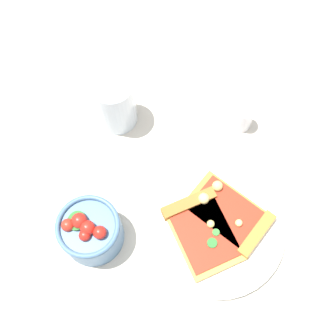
{
  "coord_description": "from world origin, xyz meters",
  "views": [
    {
      "loc": [
        0.07,
        0.16,
        0.73
      ],
      "look_at": [
        0.03,
        -0.12,
        0.03
      ],
      "focal_mm": 46.57,
      "sensor_mm": 36.0,
      "label": 1
    }
  ],
  "objects_px": {
    "salad_bowl": "(90,231)",
    "pepper_shaker": "(244,116)",
    "pizza_slice_near": "(202,226)",
    "soda_glass": "(115,103)",
    "plate": "(216,229)",
    "pizza_slice_far": "(230,215)"
  },
  "relations": [
    {
      "from": "pizza_slice_near",
      "to": "pizza_slice_far",
      "type": "xyz_separation_m",
      "value": [
        -0.05,
        -0.01,
        0.0
      ]
    },
    {
      "from": "plate",
      "to": "salad_bowl",
      "type": "xyz_separation_m",
      "value": [
        0.21,
        -0.02,
        0.03
      ]
    },
    {
      "from": "pizza_slice_far",
      "to": "soda_glass",
      "type": "xyz_separation_m",
      "value": [
        0.17,
        -0.23,
        0.03
      ]
    },
    {
      "from": "salad_bowl",
      "to": "pepper_shaker",
      "type": "height_order",
      "value": "salad_bowl"
    },
    {
      "from": "plate",
      "to": "pizza_slice_far",
      "type": "distance_m",
      "value": 0.03
    },
    {
      "from": "pizza_slice_near",
      "to": "soda_glass",
      "type": "height_order",
      "value": "soda_glass"
    },
    {
      "from": "plate",
      "to": "salad_bowl",
      "type": "distance_m",
      "value": 0.21
    },
    {
      "from": "plate",
      "to": "soda_glass",
      "type": "relative_size",
      "value": 2.1
    },
    {
      "from": "pizza_slice_near",
      "to": "pizza_slice_far",
      "type": "height_order",
      "value": "pizza_slice_far"
    },
    {
      "from": "pizza_slice_far",
      "to": "salad_bowl",
      "type": "height_order",
      "value": "salad_bowl"
    },
    {
      "from": "plate",
      "to": "pepper_shaker",
      "type": "height_order",
      "value": "pepper_shaker"
    },
    {
      "from": "salad_bowl",
      "to": "pepper_shaker",
      "type": "bearing_deg",
      "value": -149.18
    },
    {
      "from": "plate",
      "to": "pizza_slice_near",
      "type": "relative_size",
      "value": 1.58
    },
    {
      "from": "pizza_slice_near",
      "to": "pepper_shaker",
      "type": "xyz_separation_m",
      "value": [
        -0.11,
        -0.19,
        0.01
      ]
    },
    {
      "from": "pizza_slice_near",
      "to": "salad_bowl",
      "type": "height_order",
      "value": "salad_bowl"
    },
    {
      "from": "plate",
      "to": "pizza_slice_near",
      "type": "height_order",
      "value": "pizza_slice_near"
    },
    {
      "from": "soda_glass",
      "to": "salad_bowl",
      "type": "bearing_deg",
      "value": 73.99
    },
    {
      "from": "pizza_slice_near",
      "to": "soda_glass",
      "type": "xyz_separation_m",
      "value": [
        0.12,
        -0.24,
        0.03
      ]
    },
    {
      "from": "pizza_slice_near",
      "to": "soda_glass",
      "type": "bearing_deg",
      "value": -63.47
    },
    {
      "from": "pepper_shaker",
      "to": "pizza_slice_near",
      "type": "bearing_deg",
      "value": 59.42
    },
    {
      "from": "salad_bowl",
      "to": "soda_glass",
      "type": "height_order",
      "value": "soda_glass"
    },
    {
      "from": "soda_glass",
      "to": "pepper_shaker",
      "type": "distance_m",
      "value": 0.24
    }
  ]
}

